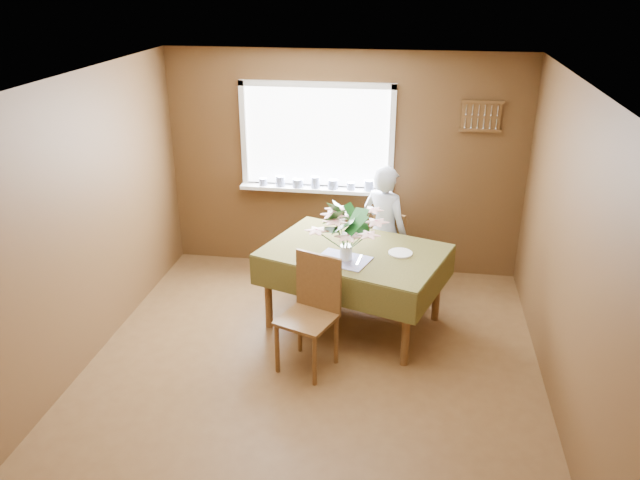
% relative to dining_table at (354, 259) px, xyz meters
% --- Properties ---
extents(floor, '(4.50, 4.50, 0.00)m').
position_rel_dining_table_xyz_m(floor, '(-0.27, -0.93, -0.71)').
color(floor, brown).
rests_on(floor, ground).
extents(ceiling, '(4.50, 4.50, 0.00)m').
position_rel_dining_table_xyz_m(ceiling, '(-0.27, -0.93, 1.79)').
color(ceiling, white).
rests_on(ceiling, wall_back).
extents(wall_back, '(4.00, 0.00, 4.00)m').
position_rel_dining_table_xyz_m(wall_back, '(-0.27, 1.32, 0.54)').
color(wall_back, brown).
rests_on(wall_back, floor).
extents(wall_front, '(4.00, 0.00, 4.00)m').
position_rel_dining_table_xyz_m(wall_front, '(-0.27, -3.18, 0.54)').
color(wall_front, brown).
rests_on(wall_front, floor).
extents(wall_left, '(0.00, 4.50, 4.50)m').
position_rel_dining_table_xyz_m(wall_left, '(-2.27, -0.93, 0.54)').
color(wall_left, brown).
rests_on(wall_left, floor).
extents(wall_right, '(0.00, 4.50, 4.50)m').
position_rel_dining_table_xyz_m(wall_right, '(1.73, -0.93, 0.54)').
color(wall_right, brown).
rests_on(wall_right, floor).
extents(window_assembly, '(1.72, 0.20, 1.22)m').
position_rel_dining_table_xyz_m(window_assembly, '(-0.57, 1.26, 0.64)').
color(window_assembly, white).
rests_on(window_assembly, wall_back).
extents(spoon_rack, '(0.44, 0.05, 0.33)m').
position_rel_dining_table_xyz_m(spoon_rack, '(1.18, 1.28, 1.14)').
color(spoon_rack, brown).
rests_on(spoon_rack, wall_back).
extents(dining_table, '(1.93, 1.60, 0.81)m').
position_rel_dining_table_xyz_m(dining_table, '(0.00, 0.00, 0.00)').
color(dining_table, brown).
rests_on(dining_table, floor).
extents(chair_far, '(0.53, 0.53, 0.92)m').
position_rel_dining_table_xyz_m(chair_far, '(0.34, 0.85, -0.20)').
color(chair_far, brown).
rests_on(chair_far, floor).
extents(chair_near, '(0.57, 0.57, 1.03)m').
position_rel_dining_table_xyz_m(chair_near, '(-0.29, -0.74, -0.15)').
color(chair_near, brown).
rests_on(chair_near, floor).
extents(seated_woman, '(0.63, 0.56, 1.43)m').
position_rel_dining_table_xyz_m(seated_woman, '(0.24, 0.72, 0.01)').
color(seated_woman, white).
rests_on(seated_woman, floor).
extents(flower_bouquet, '(0.57, 0.57, 0.49)m').
position_rel_dining_table_xyz_m(flower_bouquet, '(-0.06, -0.24, 0.42)').
color(flower_bouquet, white).
rests_on(flower_bouquet, dining_table).
extents(side_plate, '(0.30, 0.30, 0.01)m').
position_rel_dining_table_xyz_m(side_plate, '(0.44, -0.03, 0.11)').
color(side_plate, white).
rests_on(side_plate, dining_table).
extents(table_knife, '(0.04, 0.22, 0.00)m').
position_rel_dining_table_xyz_m(table_knife, '(0.07, -0.24, 0.11)').
color(table_knife, silver).
rests_on(table_knife, dining_table).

